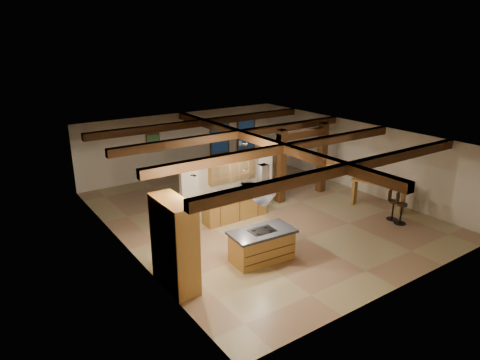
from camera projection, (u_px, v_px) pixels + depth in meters
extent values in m
plane|color=tan|center=(259.00, 213.00, 15.79)|extent=(12.00, 12.00, 0.00)
plane|color=beige|center=(183.00, 143.00, 20.02)|extent=(10.00, 0.00, 10.00)
plane|color=beige|center=(404.00, 238.00, 10.64)|extent=(10.00, 0.00, 10.00)
plane|color=beige|center=(125.00, 206.00, 12.65)|extent=(0.00, 12.00, 12.00)
plane|color=beige|center=(354.00, 155.00, 18.01)|extent=(0.00, 12.00, 12.00)
plane|color=#3B1D12|center=(260.00, 137.00, 14.87)|extent=(12.00, 12.00, 0.00)
cube|color=#3D220F|center=(348.00, 168.00, 11.79)|extent=(10.00, 0.25, 0.28)
cube|color=#3D220F|center=(284.00, 148.00, 13.90)|extent=(10.00, 0.25, 0.28)
cube|color=#3D220F|center=(239.00, 134.00, 15.93)|extent=(10.00, 0.25, 0.28)
cube|color=#3D220F|center=(203.00, 123.00, 18.04)|extent=(10.00, 0.25, 0.28)
cube|color=#3D220F|center=(260.00, 141.00, 14.91)|extent=(0.28, 12.00, 0.28)
cube|color=#3D220F|center=(281.00, 167.00, 16.47)|extent=(0.30, 0.30, 2.90)
cube|color=#3D220F|center=(322.00, 158.00, 17.65)|extent=(0.30, 0.30, 2.90)
cube|color=#3D220F|center=(303.00, 134.00, 16.70)|extent=(2.50, 0.28, 0.28)
cube|color=beige|center=(229.00, 187.00, 15.30)|extent=(3.80, 0.18, 2.20)
cube|color=#9E6C33|center=(174.00, 244.00, 10.87)|extent=(0.64, 1.60, 2.40)
cube|color=silver|center=(185.00, 242.00, 11.05)|extent=(0.06, 0.62, 0.95)
cube|color=black|center=(186.00, 235.00, 11.01)|extent=(0.01, 0.50, 0.28)
cube|color=#9E6C33|center=(235.00, 208.00, 15.21)|extent=(2.40, 0.60, 0.86)
cube|color=black|center=(235.00, 195.00, 15.06)|extent=(2.50, 0.66, 0.08)
cube|color=#9E6C33|center=(231.00, 168.00, 14.92)|extent=(1.80, 0.34, 0.95)
cube|color=silver|center=(234.00, 169.00, 14.78)|extent=(1.74, 0.02, 0.90)
pyramid|color=silver|center=(263.00, 205.00, 11.99)|extent=(1.10, 1.10, 0.45)
cube|color=silver|center=(263.00, 177.00, 11.73)|extent=(0.26, 0.22, 0.73)
cube|color=#3D220F|center=(220.00, 137.00, 21.03)|extent=(1.10, 0.05, 1.70)
cube|color=black|center=(220.00, 137.00, 21.01)|extent=(0.95, 0.02, 1.55)
cube|color=#3D220F|center=(246.00, 133.00, 21.89)|extent=(1.10, 0.05, 1.70)
cube|color=black|center=(246.00, 133.00, 21.86)|extent=(0.95, 0.02, 1.55)
cube|color=#3D220F|center=(153.00, 143.00, 19.09)|extent=(0.65, 0.04, 0.85)
cube|color=#265939|center=(153.00, 143.00, 19.07)|extent=(0.55, 0.01, 0.75)
cylinder|color=silver|center=(246.00, 169.00, 11.30)|extent=(0.16, 0.16, 0.03)
cylinder|color=silver|center=(245.00, 144.00, 13.95)|extent=(0.16, 0.16, 0.03)
cylinder|color=silver|center=(193.00, 176.00, 10.78)|extent=(0.16, 0.16, 0.03)
cube|color=#9E6C33|center=(262.00, 246.00, 12.41)|extent=(1.83, 1.01, 0.85)
cube|color=black|center=(262.00, 232.00, 12.26)|extent=(1.95, 1.14, 0.08)
cube|color=black|center=(262.00, 231.00, 12.24)|extent=(0.77, 0.54, 0.02)
imported|color=#38170E|center=(221.00, 184.00, 17.86)|extent=(2.30, 1.76, 0.72)
imported|color=black|center=(244.00, 159.00, 21.71)|extent=(2.01, 0.95, 0.57)
imported|color=silver|center=(248.00, 188.00, 15.30)|extent=(0.58, 0.50, 0.27)
cube|color=#9E6C33|center=(379.00, 183.00, 15.97)|extent=(1.28, 2.03, 0.06)
cube|color=#9E6C33|center=(403.00, 200.00, 15.69)|extent=(0.45, 0.28, 1.00)
cube|color=#9E6C33|center=(354.00, 191.00, 16.58)|extent=(0.45, 0.28, 1.00)
cube|color=#3D220F|center=(259.00, 160.00, 21.66)|extent=(0.54, 0.54, 0.54)
cylinder|color=black|center=(259.00, 153.00, 21.54)|extent=(0.06, 0.06, 0.17)
cone|color=#FFD099|center=(259.00, 150.00, 21.49)|extent=(0.30, 0.30, 0.19)
cylinder|color=black|center=(402.00, 204.00, 14.71)|extent=(0.36, 0.36, 0.07)
cube|color=black|center=(398.00, 197.00, 14.74)|extent=(0.33, 0.14, 0.40)
cylinder|color=black|center=(401.00, 214.00, 14.83)|extent=(0.06, 0.06, 0.70)
cylinder|color=black|center=(400.00, 223.00, 14.93)|extent=(0.40, 0.40, 0.03)
cylinder|color=black|center=(394.00, 202.00, 15.06)|extent=(0.34, 0.34, 0.07)
cube|color=black|center=(390.00, 195.00, 15.08)|extent=(0.32, 0.14, 0.38)
cylinder|color=black|center=(393.00, 211.00, 15.17)|extent=(0.06, 0.06, 0.66)
cylinder|color=black|center=(392.00, 219.00, 15.27)|extent=(0.38, 0.38, 0.03)
cube|color=#3D220F|center=(216.00, 190.00, 16.95)|extent=(0.42, 0.42, 0.06)
cube|color=#3D220F|center=(213.00, 180.00, 16.98)|extent=(0.40, 0.07, 0.72)
cylinder|color=#3D220F|center=(215.00, 197.00, 16.80)|extent=(0.05, 0.05, 0.40)
cylinder|color=#3D220F|center=(222.00, 196.00, 16.99)|extent=(0.05, 0.05, 0.40)
cylinder|color=#3D220F|center=(211.00, 195.00, 17.05)|extent=(0.05, 0.05, 0.40)
cylinder|color=#3D220F|center=(218.00, 193.00, 17.24)|extent=(0.05, 0.05, 0.40)
cube|color=#3D220F|center=(198.00, 181.00, 17.96)|extent=(0.42, 0.42, 0.06)
cube|color=#3D220F|center=(201.00, 174.00, 17.69)|extent=(0.40, 0.07, 0.72)
cylinder|color=#3D220F|center=(200.00, 185.00, 18.25)|extent=(0.05, 0.05, 0.40)
cylinder|color=#3D220F|center=(193.00, 186.00, 18.06)|extent=(0.05, 0.05, 0.40)
cylinder|color=#3D220F|center=(204.00, 187.00, 18.00)|extent=(0.05, 0.05, 0.40)
cylinder|color=#3D220F|center=(197.00, 188.00, 17.81)|extent=(0.05, 0.05, 0.40)
cube|color=#3D220F|center=(230.00, 187.00, 17.33)|extent=(0.42, 0.42, 0.06)
cube|color=#3D220F|center=(227.00, 177.00, 17.37)|extent=(0.40, 0.07, 0.72)
cylinder|color=#3D220F|center=(229.00, 194.00, 17.19)|extent=(0.05, 0.05, 0.40)
cylinder|color=#3D220F|center=(236.00, 192.00, 17.37)|extent=(0.05, 0.05, 0.40)
cylinder|color=#3D220F|center=(225.00, 192.00, 17.43)|extent=(0.05, 0.05, 0.40)
cylinder|color=#3D220F|center=(231.00, 190.00, 17.62)|extent=(0.05, 0.05, 0.40)
cube|color=#3D220F|center=(212.00, 178.00, 18.34)|extent=(0.42, 0.42, 0.06)
cube|color=#3D220F|center=(214.00, 172.00, 18.08)|extent=(0.40, 0.07, 0.72)
cylinder|color=#3D220F|center=(213.00, 182.00, 18.63)|extent=(0.05, 0.05, 0.40)
cylinder|color=#3D220F|center=(207.00, 183.00, 18.44)|extent=(0.05, 0.05, 0.40)
cylinder|color=#3D220F|center=(217.00, 184.00, 18.39)|extent=(0.05, 0.05, 0.40)
cylinder|color=#3D220F|center=(211.00, 185.00, 18.20)|extent=(0.05, 0.05, 0.40)
cube|color=#3D220F|center=(243.00, 183.00, 17.72)|extent=(0.42, 0.42, 0.06)
cube|color=#3D220F|center=(240.00, 174.00, 17.76)|extent=(0.40, 0.07, 0.72)
cylinder|color=#3D220F|center=(242.00, 190.00, 17.57)|extent=(0.05, 0.05, 0.40)
cylinder|color=#3D220F|center=(249.00, 189.00, 17.76)|extent=(0.05, 0.05, 0.40)
cylinder|color=#3D220F|center=(238.00, 188.00, 17.82)|extent=(0.05, 0.05, 0.40)
cylinder|color=#3D220F|center=(244.00, 187.00, 18.01)|extent=(0.05, 0.05, 0.40)
cube|color=#3D220F|center=(224.00, 175.00, 18.73)|extent=(0.42, 0.42, 0.06)
cube|color=#3D220F|center=(227.00, 169.00, 18.46)|extent=(0.40, 0.07, 0.72)
cylinder|color=#3D220F|center=(225.00, 179.00, 19.02)|extent=(0.05, 0.05, 0.40)
cylinder|color=#3D220F|center=(219.00, 180.00, 18.83)|extent=(0.05, 0.05, 0.40)
cylinder|color=#3D220F|center=(230.00, 181.00, 18.77)|extent=(0.05, 0.05, 0.40)
cylinder|color=#3D220F|center=(224.00, 182.00, 18.58)|extent=(0.05, 0.05, 0.40)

